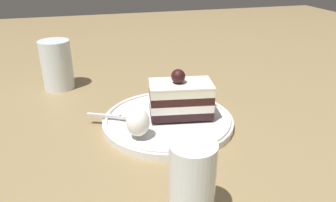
% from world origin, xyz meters
% --- Properties ---
extents(ground_plane, '(2.40, 2.40, 0.00)m').
position_xyz_m(ground_plane, '(0.00, 0.00, 0.00)').
color(ground_plane, olive).
extents(dessert_plate, '(0.24, 0.24, 0.02)m').
position_xyz_m(dessert_plate, '(0.01, 0.03, 0.01)').
color(dessert_plate, silver).
rests_on(dessert_plate, ground_plane).
extents(cake_slice, '(0.12, 0.08, 0.09)m').
position_xyz_m(cake_slice, '(-0.02, 0.03, 0.05)').
color(cake_slice, black).
rests_on(cake_slice, dessert_plate).
extents(whipped_cream_dollop, '(0.04, 0.04, 0.05)m').
position_xyz_m(whipped_cream_dollop, '(0.07, 0.08, 0.04)').
color(whipped_cream_dollop, white).
rests_on(whipped_cream_dollop, dessert_plate).
extents(fork, '(0.10, 0.05, 0.00)m').
position_xyz_m(fork, '(0.10, 0.01, 0.02)').
color(fork, silver).
rests_on(fork, dessert_plate).
extents(drink_glass_near, '(0.07, 0.07, 0.11)m').
position_xyz_m(drink_glass_near, '(0.21, -0.22, 0.05)').
color(drink_glass_near, silver).
rests_on(drink_glass_near, ground_plane).
extents(drink_glass_far, '(0.05, 0.05, 0.10)m').
position_xyz_m(drink_glass_far, '(0.04, 0.26, 0.05)').
color(drink_glass_far, silver).
rests_on(drink_glass_far, ground_plane).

